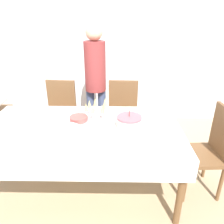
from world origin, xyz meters
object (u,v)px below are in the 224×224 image
(dining_chair_far_right, at_px, (123,113))
(plate_stack_main, at_px, (67,130))
(birthday_cake, at_px, (129,123))
(dining_chair_right_end, at_px, (209,148))
(person_standing, at_px, (95,76))
(plate_stack_dessert, at_px, (79,119))
(champagne_tray, at_px, (97,110))
(dining_chair_far_left, at_px, (60,113))

(dining_chair_far_right, relative_size, plate_stack_main, 3.57)
(birthday_cake, bearing_deg, dining_chair_right_end, 2.11)
(person_standing, bearing_deg, plate_stack_dessert, -97.44)
(birthday_cake, xyz_separation_m, plate_stack_main, (-0.59, -0.07, -0.05))
(dining_chair_right_end, relative_size, birthday_cake, 3.99)
(champagne_tray, height_order, plate_stack_dessert, champagne_tray)
(dining_chair_far_right, xyz_separation_m, dining_chair_right_end, (0.86, -0.85, 0.00))
(dining_chair_far_right, bearing_deg, birthday_cake, -87.89)
(dining_chair_far_left, bearing_deg, dining_chair_right_end, -26.16)
(dining_chair_right_end, height_order, champagne_tray, dining_chair_right_end)
(dining_chair_far_left, height_order, dining_chair_far_right, same)
(plate_stack_main, bearing_deg, plate_stack_dessert, 72.26)
(birthday_cake, bearing_deg, plate_stack_dessert, 161.97)
(dining_chair_right_end, relative_size, plate_stack_main, 3.57)
(plate_stack_dessert, distance_m, person_standing, 0.87)
(champagne_tray, bearing_deg, person_standing, 95.54)
(person_standing, bearing_deg, champagne_tray, -84.46)
(champagne_tray, relative_size, plate_stack_dessert, 1.84)
(dining_chair_right_end, xyz_separation_m, champagne_tray, (-1.16, 0.23, 0.31))
(champagne_tray, bearing_deg, plate_stack_main, -127.91)
(birthday_cake, relative_size, person_standing, 0.14)
(champagne_tray, bearing_deg, dining_chair_right_end, -11.12)
(dining_chair_right_end, distance_m, person_standing, 1.64)
(dining_chair_far_left, xyz_separation_m, plate_stack_main, (0.31, -0.95, 0.25))
(dining_chair_right_end, bearing_deg, plate_stack_main, -175.87)
(birthday_cake, height_order, plate_stack_dessert, birthday_cake)
(plate_stack_dessert, xyz_separation_m, person_standing, (0.11, 0.83, 0.24))
(plate_stack_main, relative_size, plate_stack_dessert, 1.41)
(plate_stack_dessert, bearing_deg, plate_stack_main, -107.74)
(plate_stack_main, distance_m, person_standing, 1.12)
(dining_chair_far_left, distance_m, plate_stack_dessert, 0.84)
(dining_chair_right_end, bearing_deg, dining_chair_far_left, 153.84)
(dining_chair_far_left, height_order, champagne_tray, dining_chair_far_left)
(dining_chair_far_right, relative_size, dining_chair_right_end, 1.00)
(champagne_tray, relative_size, plate_stack_main, 1.31)
(dining_chair_far_right, height_order, plate_stack_main, dining_chair_far_right)
(champagne_tray, distance_m, person_standing, 0.77)
(birthday_cake, xyz_separation_m, champagne_tray, (-0.33, 0.26, 0.02))
(person_standing, bearing_deg, dining_chair_far_right, -18.38)
(dining_chair_far_left, xyz_separation_m, person_standing, (0.49, 0.12, 0.49))
(dining_chair_far_right, bearing_deg, plate_stack_main, -120.48)
(dining_chair_far_right, height_order, birthday_cake, birthday_cake)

